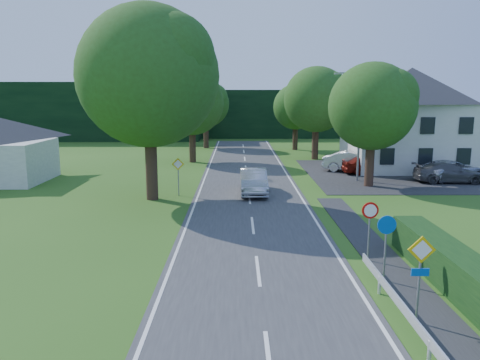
{
  "coord_description": "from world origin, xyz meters",
  "views": [
    {
      "loc": [
        -0.77,
        -4.25,
        6.4
      ],
      "look_at": [
        -0.62,
        19.01,
        2.12
      ],
      "focal_mm": 35.0,
      "sensor_mm": 36.0,
      "label": 1
    }
  ],
  "objects_px": {
    "parked_car_silver_b": "(450,170)",
    "parasol": "(360,159)",
    "parked_car_silver_a": "(354,162)",
    "moving_car": "(254,182)",
    "parked_car_red": "(370,164)",
    "motorcycle": "(263,174)",
    "streetlight": "(358,121)",
    "parked_car_grey": "(449,173)"
  },
  "relations": [
    {
      "from": "parked_car_silver_b",
      "to": "parasol",
      "type": "xyz_separation_m",
      "value": [
        -5.63,
        4.62,
        0.23
      ]
    },
    {
      "from": "parked_car_silver_b",
      "to": "parked_car_silver_a",
      "type": "bearing_deg",
      "value": 35.98
    },
    {
      "from": "moving_car",
      "to": "parked_car_red",
      "type": "relative_size",
      "value": 1.06
    },
    {
      "from": "parked_car_silver_b",
      "to": "parasol",
      "type": "bearing_deg",
      "value": 27.28
    },
    {
      "from": "parked_car_red",
      "to": "parked_car_silver_b",
      "type": "height_order",
      "value": "parked_car_red"
    },
    {
      "from": "moving_car",
      "to": "motorcycle",
      "type": "relative_size",
      "value": 2.9
    },
    {
      "from": "streetlight",
      "to": "moving_car",
      "type": "distance_m",
      "value": 9.7
    },
    {
      "from": "moving_car",
      "to": "motorcycle",
      "type": "bearing_deg",
      "value": 79.12
    },
    {
      "from": "streetlight",
      "to": "parked_car_grey",
      "type": "bearing_deg",
      "value": -6.42
    },
    {
      "from": "streetlight",
      "to": "motorcycle",
      "type": "distance_m",
      "value": 7.95
    },
    {
      "from": "streetlight",
      "to": "parked_car_grey",
      "type": "distance_m",
      "value": 7.62
    },
    {
      "from": "motorcycle",
      "to": "parked_car_silver_b",
      "type": "relative_size",
      "value": 0.31
    },
    {
      "from": "streetlight",
      "to": "parked_car_silver_a",
      "type": "xyz_separation_m",
      "value": [
        0.88,
        4.09,
        -3.59
      ]
    },
    {
      "from": "streetlight",
      "to": "parked_car_silver_a",
      "type": "relative_size",
      "value": 1.58
    },
    {
      "from": "parked_car_red",
      "to": "parked_car_grey",
      "type": "height_order",
      "value": "parked_car_red"
    },
    {
      "from": "parked_car_grey",
      "to": "parked_car_silver_b",
      "type": "relative_size",
      "value": 0.92
    },
    {
      "from": "parked_car_grey",
      "to": "parked_car_silver_b",
      "type": "xyz_separation_m",
      "value": [
        0.59,
        1.09,
        0.03
      ]
    },
    {
      "from": "parked_car_grey",
      "to": "parasol",
      "type": "bearing_deg",
      "value": 43.94
    },
    {
      "from": "streetlight",
      "to": "motorcycle",
      "type": "relative_size",
      "value": 4.82
    },
    {
      "from": "parasol",
      "to": "parked_car_silver_b",
      "type": "bearing_deg",
      "value": -39.35
    },
    {
      "from": "motorcycle",
      "to": "parasol",
      "type": "xyz_separation_m",
      "value": [
        8.44,
        4.55,
        0.54
      ]
    },
    {
      "from": "parked_car_red",
      "to": "moving_car",
      "type": "bearing_deg",
      "value": 125.02
    },
    {
      "from": "moving_car",
      "to": "parked_car_silver_a",
      "type": "height_order",
      "value": "parked_car_silver_a"
    },
    {
      "from": "parasol",
      "to": "parked_car_red",
      "type": "bearing_deg",
      "value": -78.97
    },
    {
      "from": "parked_car_red",
      "to": "parked_car_silver_b",
      "type": "relative_size",
      "value": 0.84
    },
    {
      "from": "parked_car_red",
      "to": "parked_car_silver_a",
      "type": "xyz_separation_m",
      "value": [
        -1.08,
        1.09,
        0.06
      ]
    },
    {
      "from": "moving_car",
      "to": "parasol",
      "type": "xyz_separation_m",
      "value": [
        9.33,
        9.51,
        0.19
      ]
    },
    {
      "from": "parked_car_silver_b",
      "to": "moving_car",
      "type": "bearing_deg",
      "value": 84.74
    },
    {
      "from": "parked_car_red",
      "to": "parasol",
      "type": "relative_size",
      "value": 2.08
    },
    {
      "from": "moving_car",
      "to": "parked_car_red",
      "type": "distance_m",
      "value": 12.31
    },
    {
      "from": "moving_car",
      "to": "parasol",
      "type": "bearing_deg",
      "value": 44.86
    },
    {
      "from": "motorcycle",
      "to": "parked_car_red",
      "type": "relative_size",
      "value": 0.37
    },
    {
      "from": "parked_car_red",
      "to": "parked_car_silver_a",
      "type": "height_order",
      "value": "parked_car_silver_a"
    },
    {
      "from": "moving_car",
      "to": "parked_car_silver_a",
      "type": "xyz_separation_m",
      "value": [
        8.64,
        8.64,
        0.04
      ]
    },
    {
      "from": "motorcycle",
      "to": "parked_car_red",
      "type": "distance_m",
      "value": 9.2
    },
    {
      "from": "parasol",
      "to": "parked_car_grey",
      "type": "bearing_deg",
      "value": -48.56
    },
    {
      "from": "streetlight",
      "to": "motorcycle",
      "type": "bearing_deg",
      "value": 176.59
    },
    {
      "from": "parked_car_silver_b",
      "to": "parasol",
      "type": "relative_size",
      "value": 2.46
    },
    {
      "from": "streetlight",
      "to": "moving_car",
      "type": "xyz_separation_m",
      "value": [
        -7.76,
        -4.55,
        -3.63
      ]
    },
    {
      "from": "moving_car",
      "to": "parked_car_silver_b",
      "type": "bearing_deg",
      "value": 17.44
    },
    {
      "from": "streetlight",
      "to": "parked_car_silver_b",
      "type": "xyz_separation_m",
      "value": [
        7.2,
        0.35,
        -3.68
      ]
    },
    {
      "from": "parked_car_grey",
      "to": "parked_car_red",
      "type": "bearing_deg",
      "value": 53.69
    }
  ]
}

